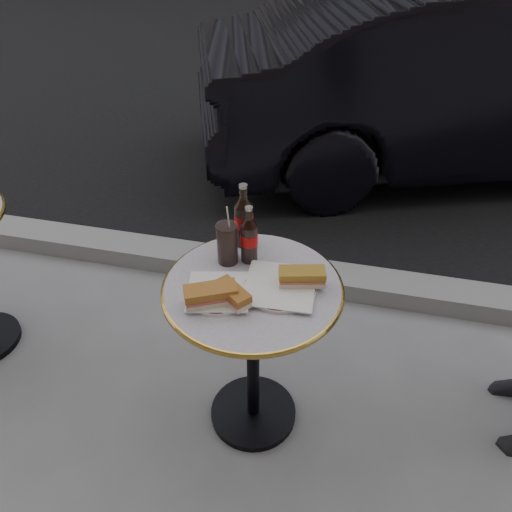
% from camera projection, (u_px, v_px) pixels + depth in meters
% --- Properties ---
extents(ground, '(80.00, 80.00, 0.00)m').
position_uv_depth(ground, '(253.00, 414.00, 2.14)').
color(ground, gray).
rests_on(ground, ground).
extents(asphalt_road, '(40.00, 8.00, 0.00)m').
position_uv_depth(asphalt_road, '(350.00, 65.00, 5.99)').
color(asphalt_road, black).
rests_on(asphalt_road, ground).
extents(curb, '(40.00, 0.20, 0.12)m').
position_uv_depth(curb, '(290.00, 274.00, 2.80)').
color(curb, gray).
rests_on(curb, ground).
extents(bistro_table, '(0.62, 0.62, 0.73)m').
position_uv_depth(bistro_table, '(253.00, 357.00, 1.91)').
color(bistro_table, '#BAB2C4').
rests_on(bistro_table, ground).
extents(plate_left, '(0.22, 0.22, 0.01)m').
position_uv_depth(plate_left, '(218.00, 293.00, 1.65)').
color(plate_left, white).
rests_on(plate_left, bistro_table).
extents(plate_right, '(0.28, 0.28, 0.01)m').
position_uv_depth(plate_right, '(280.00, 287.00, 1.67)').
color(plate_right, silver).
rests_on(plate_right, bistro_table).
extents(sandwich_left_a, '(0.19, 0.14, 0.06)m').
position_uv_depth(sandwich_left_a, '(211.00, 295.00, 1.59)').
color(sandwich_left_a, '#AE6B2C').
rests_on(sandwich_left_a, plate_left).
extents(sandwich_left_b, '(0.15, 0.14, 0.05)m').
position_uv_depth(sandwich_left_b, '(233.00, 295.00, 1.60)').
color(sandwich_left_b, '#A5632A').
rests_on(sandwich_left_b, plate_left).
extents(sandwich_right, '(0.17, 0.11, 0.05)m').
position_uv_depth(sandwich_right, '(302.00, 277.00, 1.66)').
color(sandwich_right, '#AC7B2B').
rests_on(sandwich_right, plate_right).
extents(cola_bottle_left, '(0.08, 0.08, 0.25)m').
position_uv_depth(cola_bottle_left, '(244.00, 215.00, 1.80)').
color(cola_bottle_left, black).
rests_on(cola_bottle_left, bistro_table).
extents(cola_bottle_right, '(0.07, 0.07, 0.22)m').
position_uv_depth(cola_bottle_right, '(249.00, 234.00, 1.73)').
color(cola_bottle_right, black).
rests_on(cola_bottle_right, bistro_table).
extents(cola_glass, '(0.10, 0.10, 0.16)m').
position_uv_depth(cola_glass, '(227.00, 243.00, 1.75)').
color(cola_glass, black).
rests_on(cola_glass, bistro_table).
extents(parked_car, '(2.71, 4.25, 1.32)m').
position_uv_depth(parked_car, '(477.00, 78.00, 3.61)').
color(parked_car, black).
rests_on(parked_car, ground).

